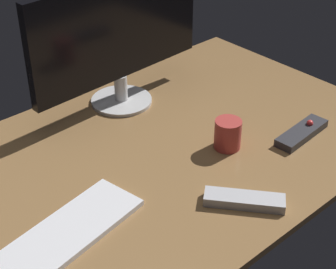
{
  "coord_description": "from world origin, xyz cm",
  "views": [
    {
      "loc": [
        -74.6,
        -90.31,
        85.86
      ],
      "look_at": [
        4.97,
        -2.48,
        8.0
      ],
      "focal_mm": 59.0,
      "sensor_mm": 36.0,
      "label": 1
    }
  ],
  "objects": [
    {
      "name": "coffee_mug",
      "position": [
        18.72,
        -10.8,
        6.09
      ],
      "size": [
        7.16,
        7.16,
        8.17
      ],
      "primitive_type": "cylinder",
      "color": "#B23833",
      "rests_on": "desk"
    },
    {
      "name": "monitor",
      "position": [
        12.73,
        27.13,
        23.82
      ],
      "size": [
        58.86,
        18.39,
        38.49
      ],
      "rotation": [
        0.0,
        0.0,
        0.04
      ],
      "color": "silver",
      "rests_on": "desk"
    },
    {
      "name": "media_remote",
      "position": [
        37.8,
        -21.05,
        3.15
      ],
      "size": [
        18.98,
        6.8,
        3.47
      ],
      "rotation": [
        0.0,
        0.0,
        0.07
      ],
      "color": "#2D2D33",
      "rests_on": "desk"
    },
    {
      "name": "tv_remote",
      "position": [
        4.41,
        -29.4,
        3.17
      ],
      "size": [
        15.67,
        17.73,
        2.34
      ],
      "primitive_type": "cube",
      "rotation": [
        0.0,
        0.0,
        -0.89
      ],
      "color": "#B7B7BC",
      "rests_on": "desk"
    },
    {
      "name": "keyboard",
      "position": [
        -31.77,
        -10.55,
        2.67
      ],
      "size": [
        37.61,
        19.04,
        1.33
      ],
      "primitive_type": "cube",
      "rotation": [
        0.0,
        0.0,
        0.17
      ],
      "color": "white",
      "rests_on": "desk"
    },
    {
      "name": "desk",
      "position": [
        0.0,
        0.0,
        1.0
      ],
      "size": [
        140.0,
        84.0,
        2.0
      ],
      "primitive_type": "cube",
      "color": "olive",
      "rests_on": "ground"
    }
  ]
}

